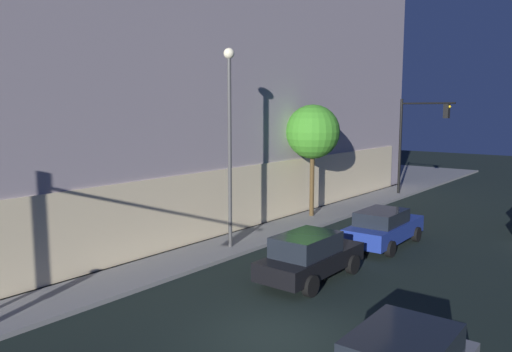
% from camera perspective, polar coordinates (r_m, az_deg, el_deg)
% --- Properties ---
extents(ground_plane, '(120.00, 120.00, 0.00)m').
position_cam_1_polar(ground_plane, '(13.68, 2.45, -17.92)').
color(ground_plane, black).
extents(modern_building, '(33.33, 31.47, 19.18)m').
position_cam_1_polar(modern_building, '(37.30, -18.03, 12.81)').
color(modern_building, '#4C4C51').
rests_on(modern_building, ground).
extents(traffic_light_far_corner, '(0.54, 3.73, 6.44)m').
position_cam_1_polar(traffic_light_far_corner, '(35.07, 17.75, 4.89)').
color(traffic_light_far_corner, black).
rests_on(traffic_light_far_corner, sidewalk_corner).
extents(street_lamp_sidewalk, '(0.44, 0.44, 8.18)m').
position_cam_1_polar(street_lamp_sidewalk, '(20.59, -3.03, 5.85)').
color(street_lamp_sidewalk, '#424242').
rests_on(street_lamp_sidewalk, sidewalk_corner).
extents(sidewalk_tree, '(2.89, 2.89, 6.00)m').
position_cam_1_polar(sidewalk_tree, '(26.98, 6.47, 4.98)').
color(sidewalk_tree, '#49371E').
rests_on(sidewalk_tree, sidewalk_corner).
extents(car_black, '(4.59, 1.97, 1.67)m').
position_cam_1_polar(car_black, '(17.64, 6.13, -9.03)').
color(car_black, black).
rests_on(car_black, ground).
extents(car_blue, '(4.84, 2.09, 1.61)m').
position_cam_1_polar(car_blue, '(22.49, 14.32, -5.66)').
color(car_blue, navy).
rests_on(car_blue, ground).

